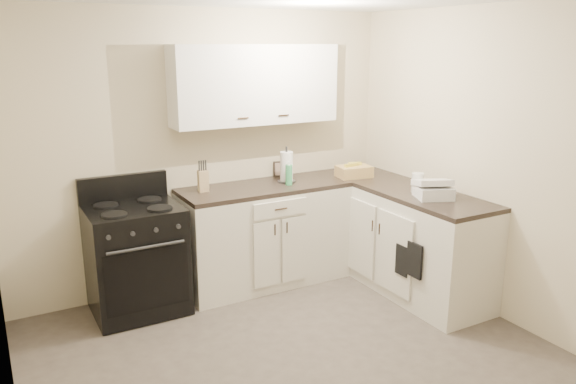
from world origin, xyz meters
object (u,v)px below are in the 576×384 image
wicker_basket (354,171)px  paper_towel (287,167)px  knife_block (203,181)px  countertop_grill (433,192)px  stove (137,259)px

wicker_basket → paper_towel: bearing=167.8°
paper_towel → wicker_basket: bearing=-12.2°
knife_block → countertop_grill: (1.61, -1.14, -0.04)m
countertop_grill → paper_towel: bearing=149.3°
stove → knife_block: knife_block is taller
paper_towel → wicker_basket: paper_towel is taller
paper_towel → countertop_grill: size_ratio=1.01×
knife_block → paper_towel: (0.81, -0.04, 0.05)m
stove → wicker_basket: 2.19m
wicker_basket → countertop_grill: wicker_basket is taller
countertop_grill → wicker_basket: bearing=121.0°
paper_towel → wicker_basket: 0.69m
stove → wicker_basket: wicker_basket is taller
stove → countertop_grill: (2.25, -1.05, 0.53)m
wicker_basket → countertop_grill: size_ratio=1.14×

